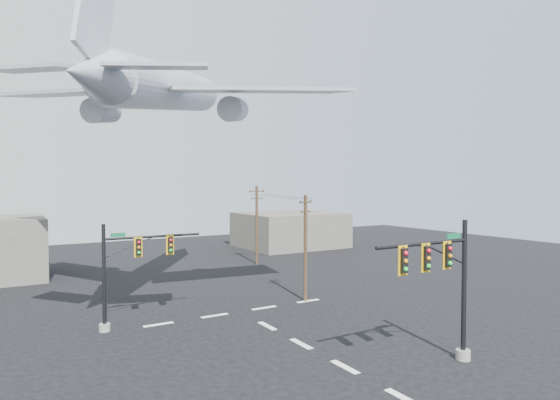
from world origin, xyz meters
TOP-DOWN VIEW (x-y plane):
  - ground at (0.00, 0.00)m, footprint 120.00×120.00m
  - lane_markings at (0.00, 5.33)m, footprint 14.00×21.20m
  - signal_mast_near at (4.46, -2.51)m, footprint 6.59×0.82m
  - signal_mast_far at (-7.95, 12.31)m, footprint 6.68×0.75m
  - utility_pole_a at (5.85, 12.16)m, footprint 1.59×0.76m
  - utility_pole_b at (10.65, 29.22)m, footprint 1.80×0.60m
  - power_lines at (8.25, 20.69)m, footprint 6.40×17.07m
  - airliner at (-3.98, 16.02)m, footprint 23.67×26.12m
  - building_right at (22.00, 40.00)m, footprint 14.00×12.00m

SIDE VIEW (x-z plane):
  - ground at x=0.00m, z-range 0.00..0.00m
  - lane_markings at x=0.00m, z-range 0.01..0.01m
  - building_right at x=22.00m, z-range 0.00..5.00m
  - signal_mast_far at x=-7.95m, z-range 0.26..7.05m
  - signal_mast_near at x=4.46m, z-range 0.46..7.89m
  - utility_pole_a at x=5.85m, z-range 0.19..8.62m
  - utility_pole_b at x=10.65m, z-range 0.21..9.27m
  - power_lines at x=8.25m, z-range 8.09..8.12m
  - airliner at x=-3.98m, z-range 12.49..20.22m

